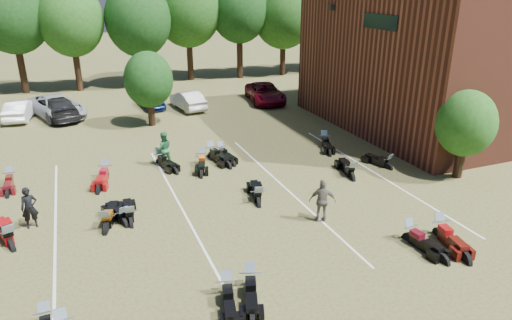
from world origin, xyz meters
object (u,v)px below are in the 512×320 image
motorcycle_7 (12,248)px  motorcycle_3 (227,297)px  person_grey (322,201)px  motorcycle_14 (12,184)px  person_black (29,208)px  car_4 (151,100)px  person_green (164,149)px

motorcycle_7 → motorcycle_3: bearing=121.2°
person_grey → motorcycle_3: 6.02m
motorcycle_7 → motorcycle_14: size_ratio=1.21×
motorcycle_3 → person_black: bearing=143.1°
person_grey → motorcycle_14: size_ratio=0.88×
car_4 → motorcycle_3: size_ratio=1.73×
person_grey → motorcycle_14: person_grey is taller
motorcycle_3 → person_green: bearing=101.5°
car_4 → person_grey: (3.20, -20.61, 0.27)m
car_4 → person_black: size_ratio=2.22×
person_green → motorcycle_3: 11.58m
motorcycle_7 → person_green: bearing=-156.5°
person_grey → motorcycle_7: (-11.46, 2.44, -0.91)m
car_4 → motorcycle_3: bearing=-98.4°
person_grey → motorcycle_3: person_grey is taller
person_black → person_green: size_ratio=0.92×
person_green → motorcycle_14: bearing=-0.9°
car_4 → person_green: person_green is taller
person_grey → car_4: bearing=-54.2°
person_green → person_grey: size_ratio=1.01×
person_black → motorcycle_14: size_ratio=0.81×
motorcycle_14 → car_4: bearing=54.3°
car_4 → person_black: 18.42m
person_grey → motorcycle_7: bearing=15.0°
car_4 → person_grey: size_ratio=2.05×
car_4 → motorcycle_7: bearing=-118.3°
car_4 → motorcycle_14: bearing=-130.5°
person_black → person_grey: (10.81, -3.84, 0.07)m
motorcycle_3 → motorcycle_7: size_ratio=0.86×
car_4 → person_grey: person_grey is taller
person_black → motorcycle_14: bearing=96.6°
motorcycle_3 → motorcycle_14: size_ratio=1.04×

